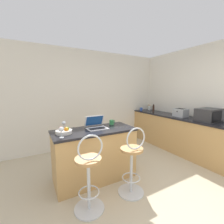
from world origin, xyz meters
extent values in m
plane|color=#BCAD8E|center=(0.00, 0.00, 0.00)|extent=(20.00, 20.00, 0.00)
cube|color=silver|center=(0.00, 2.55, 1.30)|extent=(12.00, 0.06, 2.60)
cube|color=tan|center=(-0.48, 0.94, 0.43)|extent=(1.37, 0.59, 0.86)
cube|color=black|center=(-0.48, 0.94, 0.88)|extent=(1.40, 0.62, 0.03)
cube|color=tan|center=(1.87, 1.01, 0.43)|extent=(0.58, 3.02, 0.86)
cube|color=black|center=(1.87, 1.01, 0.88)|extent=(0.61, 3.05, 0.03)
cylinder|color=silver|center=(-0.82, 0.33, 0.01)|extent=(0.40, 0.40, 0.02)
cylinder|color=silver|center=(-0.82, 0.33, 0.35)|extent=(0.04, 0.04, 0.68)
torus|color=silver|center=(-0.82, 0.33, 0.24)|extent=(0.28, 0.28, 0.02)
cylinder|color=#B7844C|center=(-0.82, 0.33, 0.70)|extent=(0.34, 0.34, 0.04)
torus|color=silver|center=(-0.82, 0.24, 0.89)|extent=(0.32, 0.02, 0.32)
cylinder|color=silver|center=(-0.15, 0.33, 0.01)|extent=(0.40, 0.40, 0.02)
cylinder|color=silver|center=(-0.15, 0.33, 0.35)|extent=(0.04, 0.04, 0.68)
torus|color=silver|center=(-0.15, 0.33, 0.24)|extent=(0.28, 0.28, 0.02)
cylinder|color=#B7844C|center=(-0.15, 0.33, 0.70)|extent=(0.34, 0.34, 0.04)
torus|color=silver|center=(-0.15, 0.24, 0.89)|extent=(0.32, 0.02, 0.32)
cube|color=silver|center=(-0.42, 0.96, 0.90)|extent=(0.35, 0.23, 0.01)
cube|color=black|center=(-0.42, 0.94, 0.91)|extent=(0.30, 0.13, 0.00)
cube|color=silver|center=(-0.42, 1.09, 1.02)|extent=(0.35, 0.10, 0.20)
cube|color=#19478C|center=(-0.42, 1.08, 1.02)|extent=(0.31, 0.08, 0.17)
cube|color=#2D2D30|center=(1.91, 0.38, 1.04)|extent=(0.50, 0.36, 0.27)
cube|color=black|center=(1.87, 0.20, 1.04)|extent=(0.35, 0.01, 0.22)
cube|color=#4C4C51|center=(2.09, 0.20, 1.04)|extent=(0.10, 0.01, 0.22)
cube|color=#9EA3A8|center=(1.86, 1.03, 1.00)|extent=(0.24, 0.30, 0.20)
cube|color=black|center=(1.81, 1.03, 1.10)|extent=(0.05, 0.21, 0.00)
cube|color=black|center=(1.91, 1.03, 1.10)|extent=(0.05, 0.21, 0.00)
cube|color=black|center=(1.73, 1.03, 1.04)|extent=(0.02, 0.02, 0.02)
cylinder|color=#338447|center=(-0.04, 1.13, 0.94)|extent=(0.09, 0.09, 0.09)
torus|color=#338447|center=(0.01, 1.13, 0.95)|extent=(0.01, 0.06, 0.06)
cylinder|color=silver|center=(-1.06, 0.77, 0.90)|extent=(0.06, 0.06, 0.00)
cylinder|color=silver|center=(-1.06, 0.77, 0.95)|extent=(0.01, 0.01, 0.09)
sphere|color=silver|center=(-1.06, 0.77, 1.02)|extent=(0.07, 0.07, 0.07)
cylinder|color=#331E14|center=(1.87, 1.97, 1.00)|extent=(0.05, 0.05, 0.19)
sphere|color=#331E14|center=(1.87, 1.97, 1.11)|extent=(0.04, 0.04, 0.04)
cylinder|color=#2D51AD|center=(1.68, 2.32, 0.95)|extent=(0.08, 0.08, 0.10)
torus|color=#2D51AD|center=(1.74, 2.32, 0.95)|extent=(0.01, 0.06, 0.06)
cylinder|color=silver|center=(-0.94, 1.18, 0.90)|extent=(0.06, 0.06, 0.00)
cylinder|color=silver|center=(-0.94, 1.18, 0.95)|extent=(0.01, 0.01, 0.08)
sphere|color=silver|center=(-0.94, 1.18, 1.02)|extent=(0.07, 0.07, 0.07)
cylinder|color=silver|center=(2.03, 2.33, 0.97)|extent=(0.09, 0.09, 0.15)
cylinder|color=olive|center=(2.03, 2.33, 1.06)|extent=(0.10, 0.10, 0.02)
cylinder|color=silver|center=(-0.99, 0.95, 0.93)|extent=(0.25, 0.25, 0.05)
sphere|color=red|center=(-1.02, 0.98, 0.97)|extent=(0.06, 0.06, 0.06)
sphere|color=orange|center=(-0.96, 0.91, 0.97)|extent=(0.07, 0.07, 0.07)
sphere|color=#66B233|center=(-0.94, 0.93, 0.97)|extent=(0.06, 0.06, 0.06)
camera|label=1|loc=(-1.42, -1.37, 1.58)|focal=24.00mm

